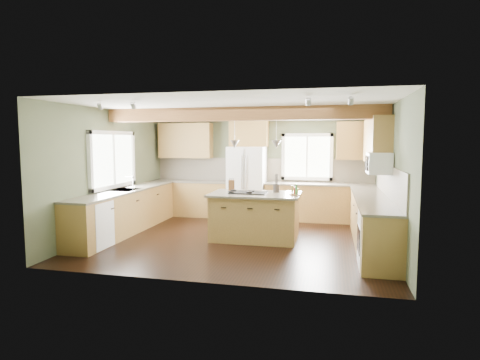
# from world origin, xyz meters

# --- Properties ---
(floor) EXTENTS (5.60, 5.60, 0.00)m
(floor) POSITION_xyz_m (0.00, 0.00, 0.00)
(floor) COLOR black
(floor) RESTS_ON ground
(ceiling) EXTENTS (5.60, 5.60, 0.00)m
(ceiling) POSITION_xyz_m (0.00, 0.00, 2.60)
(ceiling) COLOR silver
(ceiling) RESTS_ON wall_back
(wall_back) EXTENTS (5.60, 0.00, 5.60)m
(wall_back) POSITION_xyz_m (0.00, 2.50, 1.30)
(wall_back) COLOR #48533B
(wall_back) RESTS_ON ground
(wall_left) EXTENTS (0.00, 5.00, 5.00)m
(wall_left) POSITION_xyz_m (-2.80, 0.00, 1.30)
(wall_left) COLOR #48533B
(wall_left) RESTS_ON ground
(wall_right) EXTENTS (0.00, 5.00, 5.00)m
(wall_right) POSITION_xyz_m (2.80, 0.00, 1.30)
(wall_right) COLOR #48533B
(wall_right) RESTS_ON ground
(ceiling_beam) EXTENTS (5.55, 0.26, 0.26)m
(ceiling_beam) POSITION_xyz_m (0.00, 0.08, 2.47)
(ceiling_beam) COLOR brown
(ceiling_beam) RESTS_ON ceiling
(soffit_trim) EXTENTS (5.55, 0.20, 0.10)m
(soffit_trim) POSITION_xyz_m (0.00, 2.40, 2.54)
(soffit_trim) COLOR brown
(soffit_trim) RESTS_ON ceiling
(backsplash_back) EXTENTS (5.58, 0.03, 0.58)m
(backsplash_back) POSITION_xyz_m (0.00, 2.48, 1.21)
(backsplash_back) COLOR brown
(backsplash_back) RESTS_ON wall_back
(backsplash_right) EXTENTS (0.03, 3.70, 0.58)m
(backsplash_right) POSITION_xyz_m (2.78, 0.05, 1.21)
(backsplash_right) COLOR brown
(backsplash_right) RESTS_ON wall_right
(base_cab_back_left) EXTENTS (2.02, 0.60, 0.88)m
(base_cab_back_left) POSITION_xyz_m (-1.79, 2.20, 0.44)
(base_cab_back_left) COLOR brown
(base_cab_back_left) RESTS_ON floor
(counter_back_left) EXTENTS (2.06, 0.64, 0.04)m
(counter_back_left) POSITION_xyz_m (-1.79, 2.20, 0.90)
(counter_back_left) COLOR #453F32
(counter_back_left) RESTS_ON base_cab_back_left
(base_cab_back_right) EXTENTS (2.62, 0.60, 0.88)m
(base_cab_back_right) POSITION_xyz_m (1.49, 2.20, 0.44)
(base_cab_back_right) COLOR brown
(base_cab_back_right) RESTS_ON floor
(counter_back_right) EXTENTS (2.66, 0.64, 0.04)m
(counter_back_right) POSITION_xyz_m (1.49, 2.20, 0.90)
(counter_back_right) COLOR #453F32
(counter_back_right) RESTS_ON base_cab_back_right
(base_cab_left) EXTENTS (0.60, 3.70, 0.88)m
(base_cab_left) POSITION_xyz_m (-2.50, 0.05, 0.44)
(base_cab_left) COLOR brown
(base_cab_left) RESTS_ON floor
(counter_left) EXTENTS (0.64, 3.74, 0.04)m
(counter_left) POSITION_xyz_m (-2.50, 0.05, 0.90)
(counter_left) COLOR #453F32
(counter_left) RESTS_ON base_cab_left
(base_cab_right) EXTENTS (0.60, 3.70, 0.88)m
(base_cab_right) POSITION_xyz_m (2.50, 0.05, 0.44)
(base_cab_right) COLOR brown
(base_cab_right) RESTS_ON floor
(counter_right) EXTENTS (0.64, 3.74, 0.04)m
(counter_right) POSITION_xyz_m (2.50, 0.05, 0.90)
(counter_right) COLOR #453F32
(counter_right) RESTS_ON base_cab_right
(upper_cab_back_left) EXTENTS (1.40, 0.35, 0.90)m
(upper_cab_back_left) POSITION_xyz_m (-1.99, 2.33, 1.95)
(upper_cab_back_left) COLOR brown
(upper_cab_back_left) RESTS_ON wall_back
(upper_cab_over_fridge) EXTENTS (0.96, 0.35, 0.70)m
(upper_cab_over_fridge) POSITION_xyz_m (-0.30, 2.33, 2.15)
(upper_cab_over_fridge) COLOR brown
(upper_cab_over_fridge) RESTS_ON wall_back
(upper_cab_right) EXTENTS (0.35, 2.20, 0.90)m
(upper_cab_right) POSITION_xyz_m (2.62, 0.90, 1.95)
(upper_cab_right) COLOR brown
(upper_cab_right) RESTS_ON wall_right
(upper_cab_back_corner) EXTENTS (0.90, 0.35, 0.90)m
(upper_cab_back_corner) POSITION_xyz_m (2.30, 2.33, 1.95)
(upper_cab_back_corner) COLOR brown
(upper_cab_back_corner) RESTS_ON wall_back
(window_left) EXTENTS (0.04, 1.60, 1.05)m
(window_left) POSITION_xyz_m (-2.78, 0.05, 1.55)
(window_left) COLOR white
(window_left) RESTS_ON wall_left
(window_back) EXTENTS (1.10, 0.04, 1.00)m
(window_back) POSITION_xyz_m (1.15, 2.48, 1.55)
(window_back) COLOR white
(window_back) RESTS_ON wall_back
(sink) EXTENTS (0.50, 0.65, 0.03)m
(sink) POSITION_xyz_m (-2.50, 0.05, 0.91)
(sink) COLOR #262628
(sink) RESTS_ON counter_left
(faucet) EXTENTS (0.02, 0.02, 0.28)m
(faucet) POSITION_xyz_m (-2.32, 0.05, 1.05)
(faucet) COLOR #B2B2B7
(faucet) RESTS_ON sink
(dishwasher) EXTENTS (0.60, 0.60, 0.84)m
(dishwasher) POSITION_xyz_m (-2.49, -1.25, 0.43)
(dishwasher) COLOR white
(dishwasher) RESTS_ON floor
(oven) EXTENTS (0.60, 0.72, 0.84)m
(oven) POSITION_xyz_m (2.49, -1.25, 0.43)
(oven) COLOR white
(oven) RESTS_ON floor
(microwave) EXTENTS (0.40, 0.70, 0.38)m
(microwave) POSITION_xyz_m (2.58, -0.05, 1.55)
(microwave) COLOR white
(microwave) RESTS_ON wall_right
(pendant_left) EXTENTS (0.18, 0.18, 0.16)m
(pendant_left) POSITION_xyz_m (-0.12, 0.08, 1.88)
(pendant_left) COLOR #B2B2B7
(pendant_left) RESTS_ON ceiling
(pendant_right) EXTENTS (0.18, 0.18, 0.16)m
(pendant_right) POSITION_xyz_m (0.70, 0.08, 1.88)
(pendant_right) COLOR #B2B2B7
(pendant_right) RESTS_ON ceiling
(refrigerator) EXTENTS (0.90, 0.74, 1.80)m
(refrigerator) POSITION_xyz_m (-0.30, 2.12, 0.90)
(refrigerator) COLOR silver
(refrigerator) RESTS_ON floor
(island) EXTENTS (1.65, 1.01, 0.88)m
(island) POSITION_xyz_m (0.29, 0.08, 0.44)
(island) COLOR brown
(island) RESTS_ON floor
(island_top) EXTENTS (1.76, 1.12, 0.04)m
(island_top) POSITION_xyz_m (0.29, 0.08, 0.90)
(island_top) COLOR #453F32
(island_top) RESTS_ON island
(cooktop) EXTENTS (0.72, 0.48, 0.02)m
(cooktop) POSITION_xyz_m (0.15, 0.08, 0.93)
(cooktop) COLOR black
(cooktop) RESTS_ON island_top
(knife_block) EXTENTS (0.15, 0.13, 0.21)m
(knife_block) POSITION_xyz_m (-0.28, 0.44, 1.03)
(knife_block) COLOR #5A301B
(knife_block) RESTS_ON island_top
(utensil_crock) EXTENTS (0.16, 0.16, 0.17)m
(utensil_crock) POSITION_xyz_m (0.68, 0.31, 1.00)
(utensil_crock) COLOR #433B35
(utensil_crock) RESTS_ON island_top
(bottle_tray) EXTENTS (0.23, 0.23, 0.20)m
(bottle_tray) POSITION_xyz_m (1.07, -0.01, 1.02)
(bottle_tray) COLOR brown
(bottle_tray) RESTS_ON island_top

